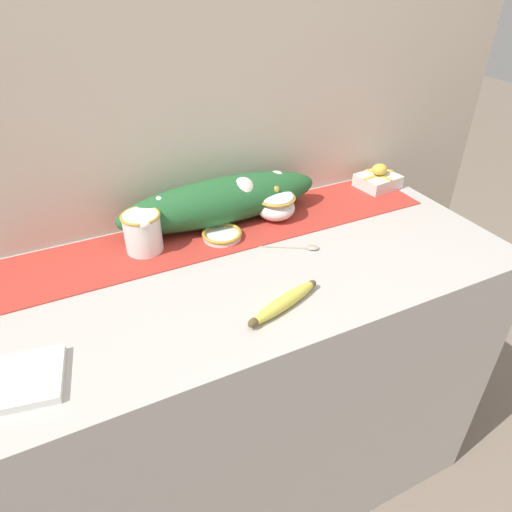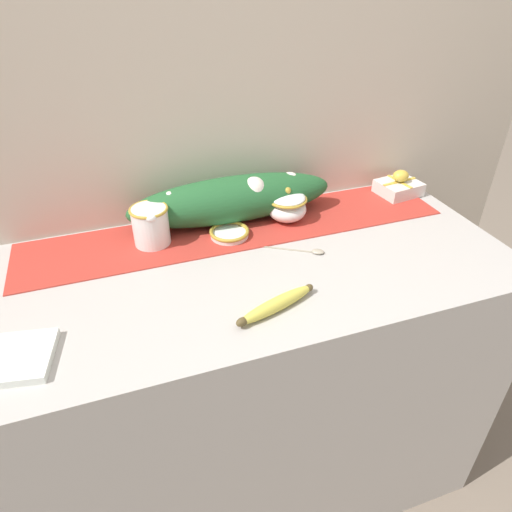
{
  "view_description": "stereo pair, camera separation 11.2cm",
  "coord_description": "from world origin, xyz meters",
  "px_view_note": "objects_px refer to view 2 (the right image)",
  "views": [
    {
      "loc": [
        -0.43,
        -0.87,
        1.6
      ],
      "look_at": [
        -0.02,
        -0.04,
        0.98
      ],
      "focal_mm": 32.0,
      "sensor_mm": 36.0,
      "label": 1
    },
    {
      "loc": [
        -0.33,
        -0.92,
        1.6
      ],
      "look_at": [
        -0.02,
        -0.04,
        0.98
      ],
      "focal_mm": 32.0,
      "sensor_mm": 36.0,
      "label": 2
    }
  ],
  "objects_px": {
    "banana": "(276,304)",
    "gift_box": "(399,186)",
    "small_dish": "(229,233)",
    "napkin_stack": "(16,358)",
    "cream_pitcher": "(151,224)",
    "spoon": "(313,251)",
    "sugar_bowl": "(287,206)"
  },
  "relations": [
    {
      "from": "cream_pitcher",
      "to": "small_dish",
      "type": "distance_m",
      "value": 0.22
    },
    {
      "from": "napkin_stack",
      "to": "banana",
      "type": "bearing_deg",
      "value": -2.65
    },
    {
      "from": "cream_pitcher",
      "to": "spoon",
      "type": "distance_m",
      "value": 0.44
    },
    {
      "from": "cream_pitcher",
      "to": "gift_box",
      "type": "xyz_separation_m",
      "value": [
        0.81,
        0.04,
        -0.03
      ]
    },
    {
      "from": "small_dish",
      "to": "sugar_bowl",
      "type": "bearing_deg",
      "value": 10.83
    },
    {
      "from": "small_dish",
      "to": "gift_box",
      "type": "bearing_deg",
      "value": 7.18
    },
    {
      "from": "napkin_stack",
      "to": "gift_box",
      "type": "height_order",
      "value": "gift_box"
    },
    {
      "from": "banana",
      "to": "spoon",
      "type": "bearing_deg",
      "value": 46.48
    },
    {
      "from": "spoon",
      "to": "gift_box",
      "type": "distance_m",
      "value": 0.48
    },
    {
      "from": "gift_box",
      "to": "spoon",
      "type": "bearing_deg",
      "value": -151.4
    },
    {
      "from": "cream_pitcher",
      "to": "sugar_bowl",
      "type": "distance_m",
      "value": 0.4
    },
    {
      "from": "small_dish",
      "to": "napkin_stack",
      "type": "distance_m",
      "value": 0.61
    },
    {
      "from": "sugar_bowl",
      "to": "spoon",
      "type": "bearing_deg",
      "value": -90.57
    },
    {
      "from": "small_dish",
      "to": "spoon",
      "type": "relative_size",
      "value": 0.76
    },
    {
      "from": "cream_pitcher",
      "to": "sugar_bowl",
      "type": "height_order",
      "value": "cream_pitcher"
    },
    {
      "from": "banana",
      "to": "napkin_stack",
      "type": "xyz_separation_m",
      "value": [
        -0.54,
        0.02,
        -0.01
      ]
    },
    {
      "from": "banana",
      "to": "cream_pitcher",
      "type": "bearing_deg",
      "value": 120.18
    },
    {
      "from": "sugar_bowl",
      "to": "gift_box",
      "type": "distance_m",
      "value": 0.42
    },
    {
      "from": "small_dish",
      "to": "banana",
      "type": "bearing_deg",
      "value": -88.38
    },
    {
      "from": "banana",
      "to": "gift_box",
      "type": "xyz_separation_m",
      "value": [
        0.59,
        0.41,
        0.01
      ]
    },
    {
      "from": "cream_pitcher",
      "to": "napkin_stack",
      "type": "xyz_separation_m",
      "value": [
        -0.32,
        -0.35,
        -0.05
      ]
    },
    {
      "from": "sugar_bowl",
      "to": "banana",
      "type": "xyz_separation_m",
      "value": [
        -0.18,
        -0.37,
        -0.03
      ]
    },
    {
      "from": "sugar_bowl",
      "to": "banana",
      "type": "relative_size",
      "value": 0.55
    },
    {
      "from": "cream_pitcher",
      "to": "spoon",
      "type": "height_order",
      "value": "cream_pitcher"
    },
    {
      "from": "spoon",
      "to": "gift_box",
      "type": "xyz_separation_m",
      "value": [
        0.42,
        0.23,
        0.03
      ]
    },
    {
      "from": "cream_pitcher",
      "to": "napkin_stack",
      "type": "relative_size",
      "value": 0.89
    },
    {
      "from": "banana",
      "to": "napkin_stack",
      "type": "bearing_deg",
      "value": 177.35
    },
    {
      "from": "sugar_bowl",
      "to": "small_dish",
      "type": "distance_m",
      "value": 0.2
    },
    {
      "from": "cream_pitcher",
      "to": "spoon",
      "type": "relative_size",
      "value": 0.83
    },
    {
      "from": "small_dish",
      "to": "gift_box",
      "type": "height_order",
      "value": "gift_box"
    },
    {
      "from": "sugar_bowl",
      "to": "banana",
      "type": "distance_m",
      "value": 0.42
    },
    {
      "from": "banana",
      "to": "spoon",
      "type": "relative_size",
      "value": 1.45
    }
  ]
}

